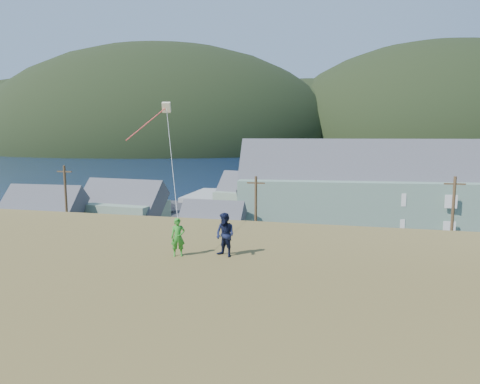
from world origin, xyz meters
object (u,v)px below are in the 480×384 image
(lodge, at_px, (403,191))
(shed_palegreen_near, at_px, (122,208))
(kite_flyer_green, at_px, (178,237))
(wharf, at_px, (260,197))
(shed_teal, at_px, (42,214))
(shed_white, at_px, (212,223))
(shed_palegreen_far, at_px, (257,196))
(kite_flyer_navy, at_px, (225,235))

(lodge, relative_size, shed_palegreen_near, 3.59)
(kite_flyer_green, bearing_deg, lodge, 48.36)
(wharf, relative_size, kite_flyer_green, 17.21)
(kite_flyer_green, bearing_deg, shed_palegreen_near, 99.98)
(shed_teal, height_order, shed_white, shed_teal)
(shed_white, bearing_deg, shed_teal, -174.27)
(shed_white, bearing_deg, shed_palegreen_far, 83.00)
(shed_teal, bearing_deg, kite_flyer_green, -46.86)
(wharf, bearing_deg, lodge, -45.51)
(lodge, bearing_deg, shed_teal, -170.32)
(shed_teal, height_order, shed_palegreen_near, shed_palegreen_near)
(wharf, height_order, shed_palegreen_near, shed_palegreen_near)
(lodge, relative_size, kite_flyer_navy, 23.06)
(shed_teal, relative_size, shed_white, 1.35)
(lodge, bearing_deg, shed_white, -161.69)
(shed_teal, height_order, shed_palegreen_far, shed_palegreen_far)
(shed_white, xyz_separation_m, shed_palegreen_far, (1.95, 15.73, 0.80))
(lodge, height_order, shed_teal, lodge)
(shed_palegreen_near, bearing_deg, wharf, 72.64)
(shed_palegreen_far, relative_size, kite_flyer_green, 8.36)
(kite_flyer_green, distance_m, kite_flyer_navy, 1.85)
(shed_palegreen_far, distance_m, kite_flyer_navy, 44.91)
(wharf, xyz_separation_m, shed_palegreen_far, (2.52, -15.39, 2.51))
(lodge, xyz_separation_m, shed_palegreen_near, (-33.26, -6.48, -2.36))
(lodge, distance_m, shed_palegreen_far, 20.05)
(shed_palegreen_far, bearing_deg, lodge, -6.78)
(wharf, bearing_deg, shed_palegreen_near, -112.78)
(wharf, distance_m, shed_palegreen_far, 15.80)
(wharf, distance_m, kite_flyer_green, 60.80)
(wharf, height_order, lodge, lodge)
(shed_teal, bearing_deg, shed_palegreen_far, 36.33)
(shed_teal, xyz_separation_m, shed_palegreen_near, (7.47, 4.84, 0.16))
(wharf, relative_size, shed_palegreen_far, 2.06)
(shed_palegreen_near, relative_size, shed_white, 1.58)
(shed_teal, distance_m, shed_white, 20.03)
(shed_palegreen_far, bearing_deg, shed_palegreen_near, -126.28)
(shed_teal, distance_m, shed_palegreen_near, 8.91)
(shed_white, distance_m, kite_flyer_green, 30.21)
(shed_teal, height_order, kite_flyer_navy, kite_flyer_navy)
(shed_teal, relative_size, shed_palegreen_near, 0.86)
(shed_white, height_order, shed_palegreen_far, shed_palegreen_far)
(shed_white, bearing_deg, wharf, 91.12)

